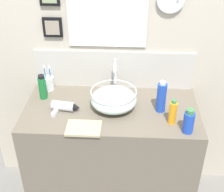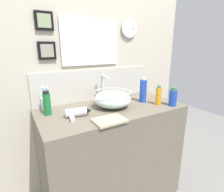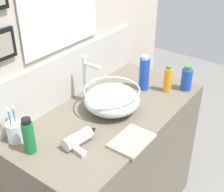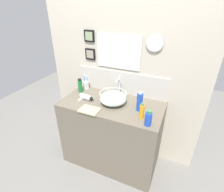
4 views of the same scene
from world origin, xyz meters
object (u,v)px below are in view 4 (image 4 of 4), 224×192
glass_bowl_sink (113,98)px  hand_towel (89,110)px  shampoo_bottle (148,118)px  faucet (119,85)px  lotion_bottle (80,86)px  spray_bottle (140,102)px  toothbrush_cup (86,85)px  soap_dispenser (142,111)px  hair_drier (87,97)px

glass_bowl_sink → hand_towel: glass_bowl_sink is taller
shampoo_bottle → hand_towel: shampoo_bottle is taller
faucet → lotion_bottle: 0.52m
spray_bottle → glass_bowl_sink: bearing=177.2°
hand_towel → glass_bowl_sink: bearing=55.0°
faucet → toothbrush_cup: 0.51m
glass_bowl_sink → faucet: 0.20m
faucet → lotion_bottle: size_ratio=1.51×
soap_dispenser → hand_towel: size_ratio=0.79×
hair_drier → spray_bottle: spray_bottle is taller
glass_bowl_sink → hair_drier: 0.33m
hand_towel → shampoo_bottle: bearing=1.2°
shampoo_bottle → hand_towel: bearing=-178.8°
hair_drier → spray_bottle: size_ratio=0.90×
hair_drier → spray_bottle: bearing=3.1°
glass_bowl_sink → toothbrush_cup: 0.54m
lotion_bottle → hand_towel: lotion_bottle is taller
hair_drier → toothbrush_cup: size_ratio=1.00×
toothbrush_cup → soap_dispenser: toothbrush_cup is taller
hair_drier → spray_bottle: 0.65m
shampoo_bottle → soap_dispenser: soap_dispenser is taller
glass_bowl_sink → spray_bottle: (0.32, -0.02, 0.04)m
toothbrush_cup → lotion_bottle: (-0.01, -0.12, 0.04)m
glass_bowl_sink → toothbrush_cup: (-0.50, 0.22, -0.02)m
shampoo_bottle → spray_bottle: size_ratio=0.73×
hand_towel → faucet: bearing=67.9°
toothbrush_cup → lotion_bottle: bearing=-96.2°
soap_dispenser → spray_bottle: size_ratio=0.77×
glass_bowl_sink → lotion_bottle: (-0.51, 0.10, 0.02)m
shampoo_bottle → hand_towel: size_ratio=0.75×
hair_drier → soap_dispenser: soap_dispenser is taller
faucet → spray_bottle: (0.32, -0.19, -0.05)m
shampoo_bottle → soap_dispenser: 0.12m
soap_dispenser → toothbrush_cup: bearing=157.4°
soap_dispenser → hand_towel: bearing=-169.8°
glass_bowl_sink → toothbrush_cup: toothbrush_cup is taller
faucet → hair_drier: 0.42m
lotion_bottle → hand_towel: size_ratio=0.85×
faucet → soap_dispenser: (0.38, -0.33, -0.08)m
shampoo_bottle → spray_bottle: bearing=124.6°
shampoo_bottle → lotion_bottle: size_ratio=0.89×
glass_bowl_sink → hand_towel: size_ratio=1.44×
soap_dispenser → spray_bottle: (-0.06, 0.13, 0.03)m
glass_bowl_sink → shampoo_bottle: 0.52m
faucet → hair_drier: (-0.33, -0.23, -0.13)m
glass_bowl_sink → soap_dispenser: (0.38, -0.15, 0.01)m
glass_bowl_sink → faucet: bearing=90.0°
soap_dispenser → hand_towel: 0.57m
glass_bowl_sink → spray_bottle: bearing=-2.8°
faucet → hand_towel: bearing=-112.1°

